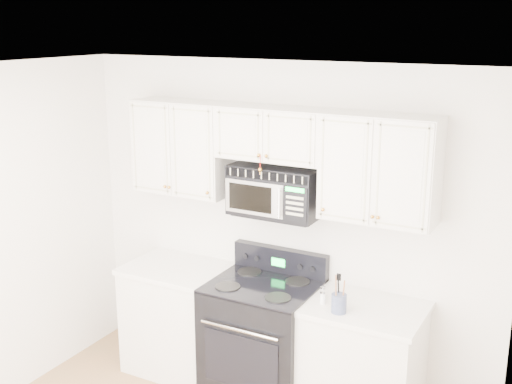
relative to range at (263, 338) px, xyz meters
The scene contains 9 objects.
room 1.63m from the range, 90.14° to the right, with size 3.51×3.51×2.61m.
base_cabinet_left 0.81m from the range, behind, with size 0.86×0.65×0.92m.
base_cabinet_right 0.80m from the range, ahead, with size 0.86×0.65×0.92m.
range is the anchor object (origin of this frame).
upper_cabinets 1.46m from the range, 91.10° to the left, with size 2.44×0.37×0.75m.
microwave 1.17m from the range, 83.75° to the left, with size 0.69×0.39×0.38m.
utensil_crock 0.86m from the range, 12.96° to the right, with size 0.11×0.11×0.29m.
shaker_salt 0.72m from the range, ahead, with size 0.04×0.04×0.10m.
shaker_pepper 0.69m from the range, ahead, with size 0.04×0.04×0.09m.
Camera 1 is at (2.11, -2.62, 2.88)m, focal length 45.00 mm.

